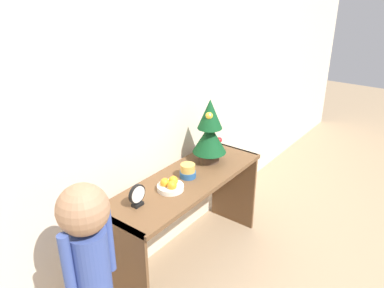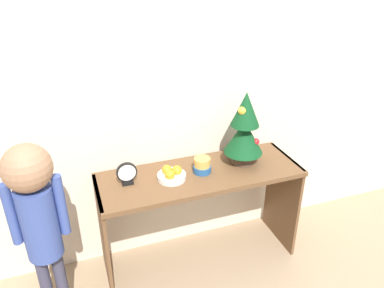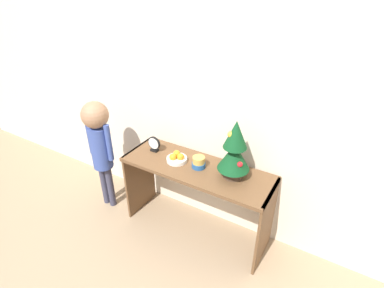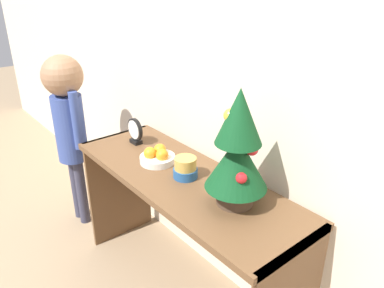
{
  "view_description": "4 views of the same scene",
  "coord_description": "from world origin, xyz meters",
  "px_view_note": "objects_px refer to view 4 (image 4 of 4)",
  "views": [
    {
      "loc": [
        -1.74,
        -1.14,
        1.9
      ],
      "look_at": [
        0.07,
        0.23,
        0.9
      ],
      "focal_mm": 35.0,
      "sensor_mm": 36.0,
      "label": 1
    },
    {
      "loc": [
        -0.7,
        -1.6,
        1.88
      ],
      "look_at": [
        -0.04,
        0.24,
        0.88
      ],
      "focal_mm": 35.0,
      "sensor_mm": 36.0,
      "label": 2
    },
    {
      "loc": [
        0.98,
        -1.52,
        2.05
      ],
      "look_at": [
        -0.03,
        0.2,
        0.9
      ],
      "focal_mm": 28.0,
      "sensor_mm": 36.0,
      "label": 3
    },
    {
      "loc": [
        1.17,
        -0.68,
        1.52
      ],
      "look_at": [
        0.05,
        0.23,
        0.86
      ],
      "focal_mm": 35.0,
      "sensor_mm": 36.0,
      "label": 4
    }
  ],
  "objects_px": {
    "mini_tree": "(238,150)",
    "fruit_bowl": "(157,156)",
    "singing_bowl": "(185,168)",
    "desk_clock": "(135,131)",
    "child_figure": "(68,115)"
  },
  "relations": [
    {
      "from": "fruit_bowl",
      "to": "singing_bowl",
      "type": "relative_size",
      "value": 1.54
    },
    {
      "from": "mini_tree",
      "to": "fruit_bowl",
      "type": "relative_size",
      "value": 2.78
    },
    {
      "from": "fruit_bowl",
      "to": "desk_clock",
      "type": "height_order",
      "value": "desk_clock"
    },
    {
      "from": "mini_tree",
      "to": "child_figure",
      "type": "distance_m",
      "value": 1.25
    },
    {
      "from": "child_figure",
      "to": "singing_bowl",
      "type": "bearing_deg",
      "value": 8.98
    },
    {
      "from": "child_figure",
      "to": "desk_clock",
      "type": "bearing_deg",
      "value": 19.18
    },
    {
      "from": "mini_tree",
      "to": "fruit_bowl",
      "type": "bearing_deg",
      "value": -175.53
    },
    {
      "from": "fruit_bowl",
      "to": "child_figure",
      "type": "relative_size",
      "value": 0.15
    },
    {
      "from": "mini_tree",
      "to": "fruit_bowl",
      "type": "xyz_separation_m",
      "value": [
        -0.49,
        -0.04,
        -0.2
      ]
    },
    {
      "from": "fruit_bowl",
      "to": "desk_clock",
      "type": "distance_m",
      "value": 0.26
    },
    {
      "from": "singing_bowl",
      "to": "desk_clock",
      "type": "height_order",
      "value": "desk_clock"
    },
    {
      "from": "singing_bowl",
      "to": "desk_clock",
      "type": "bearing_deg",
      "value": 177.47
    },
    {
      "from": "singing_bowl",
      "to": "fruit_bowl",
      "type": "bearing_deg",
      "value": -175.97
    },
    {
      "from": "fruit_bowl",
      "to": "child_figure",
      "type": "bearing_deg",
      "value": -169.71
    },
    {
      "from": "fruit_bowl",
      "to": "desk_clock",
      "type": "bearing_deg",
      "value": 172.39
    }
  ]
}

